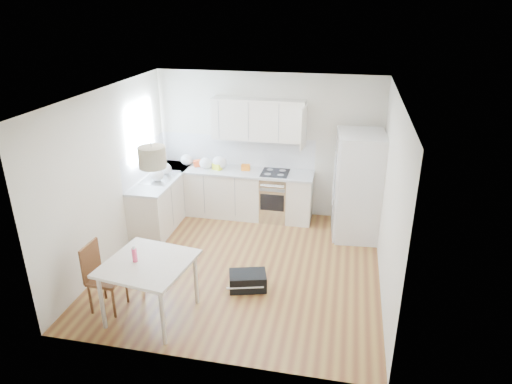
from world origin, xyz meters
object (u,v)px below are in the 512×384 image
dining_table (148,268)px  dining_chair (106,278)px  refrigerator (359,186)px  gym_bag (248,281)px

dining_table → dining_chair: (-0.63, 0.03, -0.24)m
refrigerator → gym_bag: refrigerator is taller
dining_chair → gym_bag: size_ratio=1.81×
dining_table → dining_chair: dining_chair is taller
gym_bag → refrigerator: bearing=37.6°
refrigerator → gym_bag: (-1.51, -2.03, -0.81)m
refrigerator → gym_bag: bearing=-131.4°
gym_bag → dining_table: bearing=-157.9°
refrigerator → dining_table: refrigerator is taller
dining_table → dining_chair: 0.68m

